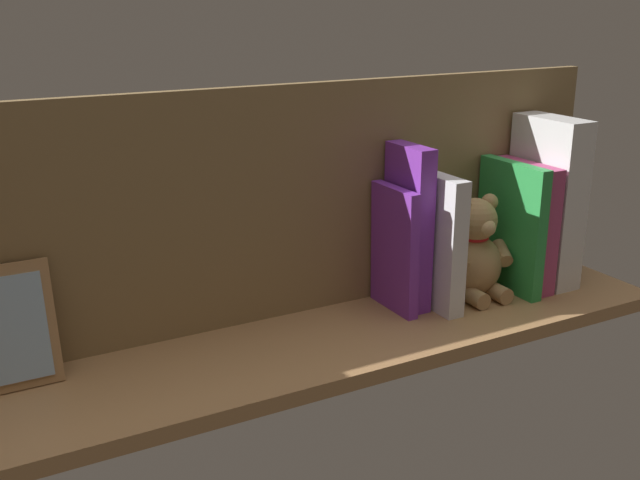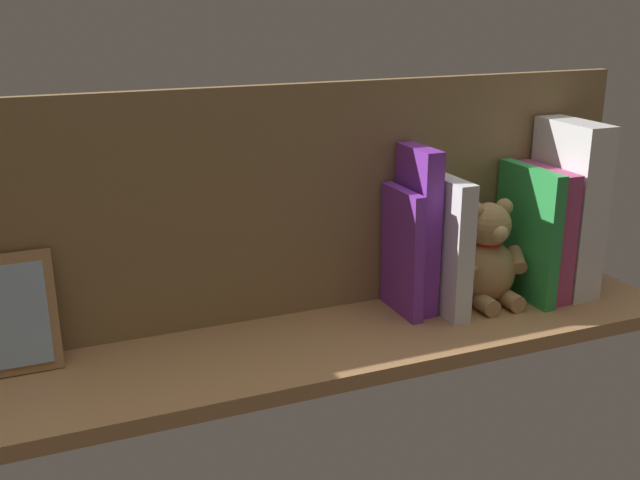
% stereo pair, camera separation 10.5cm
% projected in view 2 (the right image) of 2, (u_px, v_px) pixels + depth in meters
% --- Properties ---
extents(ground_plane, '(1.13, 0.25, 0.02)m').
position_uv_depth(ground_plane, '(320.00, 344.00, 1.10)').
color(ground_plane, '#A87A4C').
extents(shelf_back_panel, '(1.13, 0.02, 0.35)m').
position_uv_depth(shelf_back_panel, '(294.00, 203.00, 1.14)').
color(shelf_back_panel, olive).
rests_on(shelf_back_panel, ground_plane).
extents(book_0, '(0.02, 0.10, 0.18)m').
position_uv_depth(book_0, '(577.00, 230.00, 1.29)').
color(book_0, black).
rests_on(book_0, ground_plane).
extents(dictionary_thick_white, '(0.05, 0.14, 0.28)m').
position_uv_depth(dictionary_thick_white, '(567.00, 207.00, 1.24)').
color(dictionary_thick_white, silver).
rests_on(dictionary_thick_white, ground_plane).
extents(book_1, '(0.03, 0.14, 0.21)m').
position_uv_depth(book_1, '(541.00, 231.00, 1.23)').
color(book_1, '#B23F72').
rests_on(book_1, ground_plane).
extents(book_2, '(0.02, 0.14, 0.21)m').
position_uv_depth(book_2, '(527.00, 233.00, 1.22)').
color(book_2, green).
rests_on(book_2, ground_plane).
extents(teddy_bear, '(0.14, 0.11, 0.17)m').
position_uv_depth(teddy_bear, '(487.00, 258.00, 1.20)').
color(teddy_bear, tan).
rests_on(teddy_bear, ground_plane).
extents(book_3, '(0.03, 0.13, 0.21)m').
position_uv_depth(book_3, '(442.00, 244.00, 1.17)').
color(book_3, silver).
rests_on(book_3, ground_plane).
extents(book_4, '(0.03, 0.10, 0.26)m').
position_uv_depth(book_4, '(417.00, 230.00, 1.16)').
color(book_4, purple).
rests_on(book_4, ground_plane).
extents(book_5, '(0.02, 0.11, 0.20)m').
position_uv_depth(book_5, '(402.00, 252.00, 1.16)').
color(book_5, purple).
rests_on(book_5, ground_plane).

